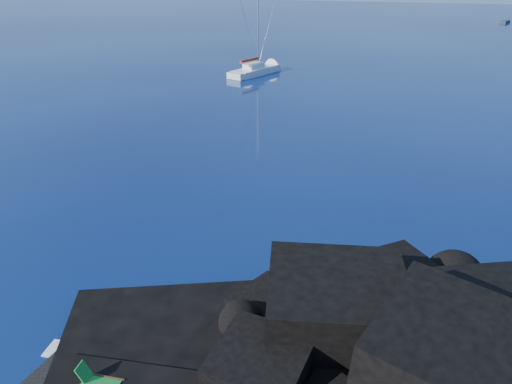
% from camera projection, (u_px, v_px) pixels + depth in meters
% --- Properties ---
extents(surf_foam, '(10.00, 8.00, 0.06)m').
position_uv_depth(surf_foam, '(201.00, 335.00, 19.42)').
color(surf_foam, white).
rests_on(surf_foam, ground).
extents(sailboat, '(6.48, 11.64, 12.11)m').
position_uv_depth(sailboat, '(256.00, 74.00, 65.40)').
color(sailboat, white).
rests_on(sailboat, ground).
extents(deck_chair, '(1.44, 0.71, 0.96)m').
position_uv_depth(deck_chair, '(101.00, 378.00, 16.30)').
color(deck_chair, '#1B7C2E').
rests_on(deck_chair, beach).
extents(distant_boat_a, '(2.81, 4.33, 0.55)m').
position_uv_depth(distant_boat_a, '(505.00, 23.00, 122.26)').
color(distant_boat_a, '#2B2A30').
rests_on(distant_boat_a, ground).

